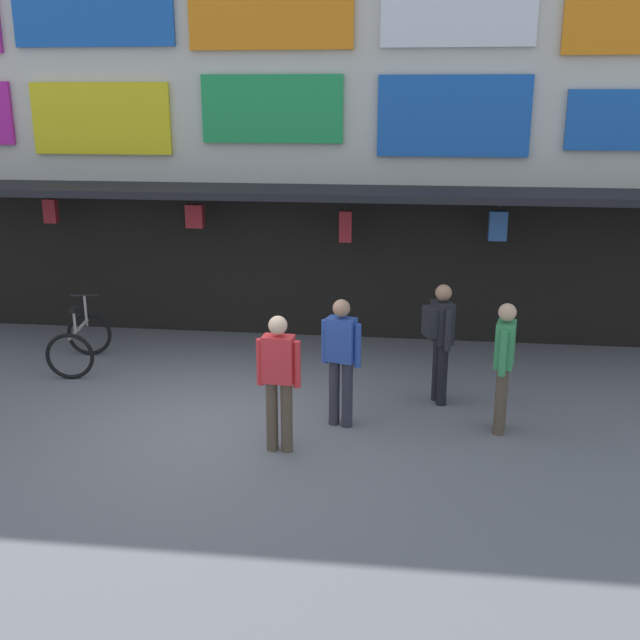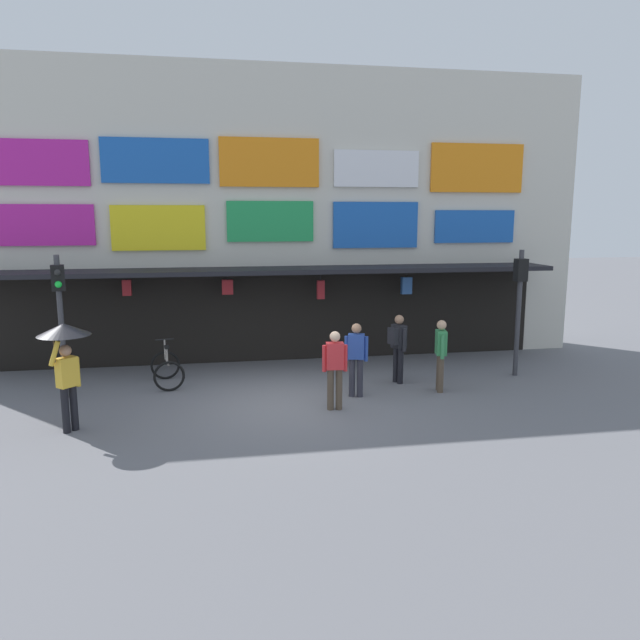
% 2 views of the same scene
% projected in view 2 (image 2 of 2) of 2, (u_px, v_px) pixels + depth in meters
% --- Properties ---
extents(ground_plane, '(80.00, 80.00, 0.00)m').
position_uv_depth(ground_plane, '(290.00, 403.00, 13.05)').
color(ground_plane, slate).
extents(shopfront, '(18.00, 2.60, 8.00)m').
position_uv_depth(shopfront, '(268.00, 218.00, 16.79)').
color(shopfront, beige).
rests_on(shopfront, ground).
extents(traffic_light_near, '(0.33, 0.35, 3.20)m').
position_uv_depth(traffic_light_near, '(60.00, 303.00, 13.07)').
color(traffic_light_near, '#38383D').
rests_on(traffic_light_near, ground).
extents(traffic_light_far, '(0.29, 0.33, 3.20)m').
position_uv_depth(traffic_light_far, '(519.00, 292.00, 14.95)').
color(traffic_light_far, '#38383D').
rests_on(traffic_light_far, ground).
extents(bicycle_parked, '(0.89, 1.26, 1.05)m').
position_uv_depth(bicycle_parked, '(167.00, 369.00, 14.37)').
color(bicycle_parked, black).
rests_on(bicycle_parked, ground).
extents(pedestrian_in_red, '(0.51, 0.31, 1.68)m').
position_uv_depth(pedestrian_in_red, '(356.00, 356.00, 13.35)').
color(pedestrian_in_red, '#2D2D38').
rests_on(pedestrian_in_red, ground).
extents(pedestrian_with_umbrella, '(0.96, 0.96, 2.08)m').
position_uv_depth(pedestrian_with_umbrella, '(65.00, 347.00, 11.06)').
color(pedestrian_with_umbrella, black).
rests_on(pedestrian_with_umbrella, ground).
extents(pedestrian_in_green, '(0.53, 0.25, 1.68)m').
position_uv_depth(pedestrian_in_green, '(335.00, 366.00, 12.45)').
color(pedestrian_in_green, brown).
rests_on(pedestrian_in_green, ground).
extents(pedestrian_in_yellow, '(0.29, 0.52, 1.68)m').
position_uv_depth(pedestrian_in_yellow, '(441.00, 352.00, 13.76)').
color(pedestrian_in_yellow, brown).
rests_on(pedestrian_in_yellow, ground).
extents(pedestrian_in_blue, '(0.44, 0.50, 1.68)m').
position_uv_depth(pedestrian_in_blue, '(398.00, 343.00, 14.45)').
color(pedestrian_in_blue, black).
rests_on(pedestrian_in_blue, ground).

